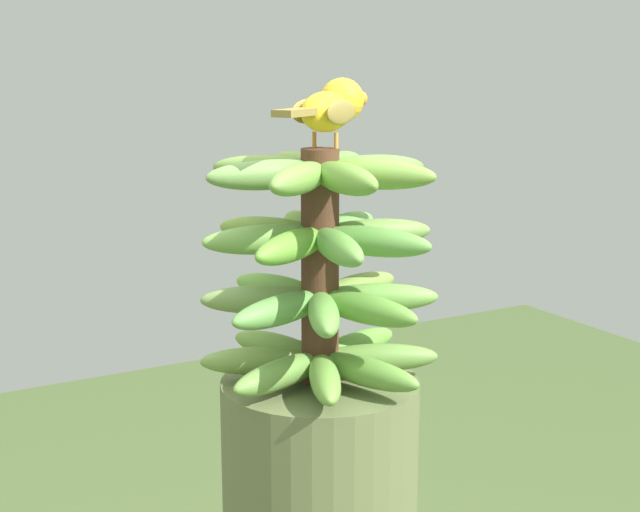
{
  "coord_description": "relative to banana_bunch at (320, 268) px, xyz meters",
  "views": [
    {
      "loc": [
        0.94,
        -0.53,
        1.76
      ],
      "look_at": [
        0.0,
        0.0,
        1.53
      ],
      "focal_mm": 51.82,
      "sensor_mm": 36.0,
      "label": 1
    }
  ],
  "objects": [
    {
      "name": "banana_bunch",
      "position": [
        0.0,
        0.0,
        0.0
      ],
      "size": [
        0.29,
        0.29,
        0.29
      ],
      "color": "#4C2D1E",
      "rests_on": "banana_tree"
    },
    {
      "name": "perched_bird",
      "position": [
        -0.01,
        0.02,
        0.19
      ],
      "size": [
        0.12,
        0.17,
        0.08
      ],
      "color": "#C68933",
      "rests_on": "banana_bunch"
    }
  ]
}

